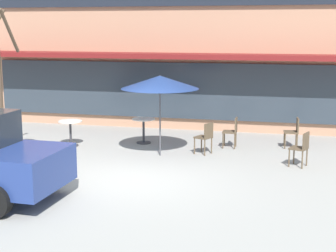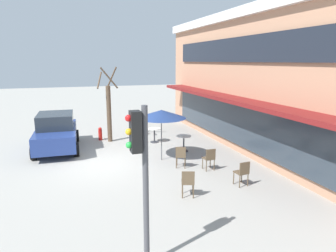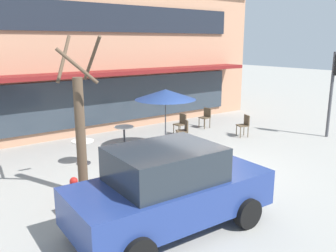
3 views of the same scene
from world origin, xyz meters
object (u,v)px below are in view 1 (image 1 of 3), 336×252
at_px(cafe_table_near_wall, 70,129).
at_px(cafe_chair_2, 301,147).
at_px(cafe_table_streetside, 144,126).
at_px(cafe_chair_1, 205,136).
at_px(patio_umbrella_green_folded, 160,82).
at_px(cafe_chair_3, 294,130).
at_px(cafe_chair_0, 232,130).

distance_m(cafe_table_near_wall, cafe_chair_2, 6.66).
height_order(cafe_table_near_wall, cafe_table_streetside, same).
height_order(cafe_chair_1, cafe_chair_2, same).
xyz_separation_m(cafe_table_streetside, cafe_chair_1, (2.05, -0.94, 0.01)).
height_order(cafe_table_streetside, patio_umbrella_green_folded, patio_umbrella_green_folded).
relative_size(cafe_table_streetside, cafe_chair_1, 0.85).
xyz_separation_m(cafe_chair_2, cafe_chair_3, (-0.19, 2.08, 0.00)).
xyz_separation_m(cafe_chair_1, cafe_chair_2, (2.56, -0.75, 0.00)).
bearing_deg(cafe_table_streetside, cafe_chair_0, 0.30).
distance_m(cafe_chair_1, cafe_chair_2, 2.67).
height_order(cafe_table_streetside, cafe_chair_0, cafe_chair_0).
xyz_separation_m(cafe_table_streetside, cafe_chair_0, (2.69, 0.01, 0.01)).
relative_size(patio_umbrella_green_folded, cafe_chair_3, 2.47).
bearing_deg(cafe_chair_0, cafe_table_streetside, -179.70).
relative_size(patio_umbrella_green_folded, cafe_chair_2, 2.47).
bearing_deg(cafe_chair_1, cafe_chair_0, 56.37).
bearing_deg(cafe_table_near_wall, cafe_chair_0, 10.76).
bearing_deg(cafe_table_near_wall, patio_umbrella_green_folded, -9.89).
bearing_deg(cafe_chair_2, patio_umbrella_green_folded, 175.29).
bearing_deg(patio_umbrella_green_folded, cafe_table_near_wall, 170.11).
bearing_deg(cafe_table_near_wall, cafe_table_streetside, 23.68).
distance_m(cafe_table_near_wall, cafe_table_streetside, 2.18).
xyz_separation_m(cafe_table_near_wall, cafe_chair_1, (4.05, -0.06, 0.01)).
bearing_deg(cafe_chair_1, cafe_chair_2, -16.22).
bearing_deg(cafe_chair_3, patio_umbrella_green_folded, -153.44).
bearing_deg(cafe_chair_2, cafe_chair_0, 138.64).
relative_size(cafe_table_streetside, patio_umbrella_green_folded, 0.35).
height_order(cafe_table_near_wall, patio_umbrella_green_folded, patio_umbrella_green_folded).
xyz_separation_m(cafe_table_near_wall, cafe_chair_3, (6.42, 1.28, 0.01)).
bearing_deg(cafe_chair_2, cafe_table_streetside, 159.96).
distance_m(cafe_table_streetside, cafe_chair_3, 4.44).
bearing_deg(cafe_chair_1, patio_umbrella_green_folded, -159.72).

